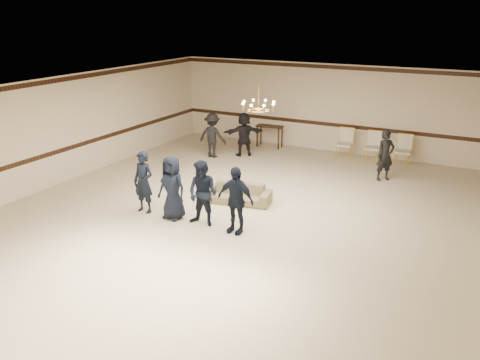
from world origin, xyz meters
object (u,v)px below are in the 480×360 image
object	(u,v)px
boy_c	(203,194)
banquet_chair_mid	(373,148)
settee	(238,193)
banquet_chair_right	(403,151)
boy_b	(172,188)
banquet_chair_left	(345,144)
adult_left	(212,136)
adult_mid	(244,134)
console_table	(270,136)
boy_a	(144,182)
boy_d	(235,200)
chandelier	(259,98)
adult_right	(385,155)

from	to	relation	value
boy_c	banquet_chair_mid	world-z (taller)	boy_c
settee	banquet_chair_right	distance (m)	6.44
boy_c	boy_b	bearing A→B (deg)	-179.80
settee	banquet_chair_left	world-z (taller)	banquet_chair_left
settee	adult_left	distance (m)	4.57
adult_mid	boy_b	bearing A→B (deg)	60.57
banquet_chair_left	console_table	world-z (taller)	banquet_chair_left
boy_c	boy_a	bearing A→B (deg)	-179.80
boy_b	boy_d	size ratio (longest dim) A/B	1.00
boy_a	boy_b	bearing A→B (deg)	2.60
boy_b	adult_mid	bearing A→B (deg)	105.18
boy_b	settee	xyz separation A→B (m)	(0.95, 1.73, -0.55)
boy_a	banquet_chair_left	size ratio (longest dim) A/B	1.55
boy_a	banquet_chair_right	xyz separation A→B (m)	(5.17, 7.25, -0.29)
boy_a	settee	bearing A→B (deg)	45.72
chandelier	banquet_chair_left	xyz separation A→B (m)	(0.87, 5.23, -2.35)
boy_a	adult_left	world-z (taller)	boy_a
chandelier	boy_d	size ratio (longest dim) A/B	0.58
adult_right	banquet_chair_left	xyz separation A→B (m)	(-1.78, 1.72, -0.26)
banquet_chair_right	boy_c	bearing A→B (deg)	-119.02
boy_a	adult_right	world-z (taller)	boy_a
chandelier	banquet_chair_right	world-z (taller)	chandelier
boy_b	adult_mid	distance (m)	6.02
adult_mid	banquet_chair_left	world-z (taller)	adult_mid
settee	boy_b	bearing A→B (deg)	-129.80
banquet_chair_left	banquet_chair_mid	size ratio (longest dim) A/B	1.00
adult_right	banquet_chair_mid	world-z (taller)	adult_right
boy_d	console_table	distance (m)	7.87
boy_b	banquet_chair_right	xyz separation A→B (m)	(4.27, 7.25, -0.29)
boy_d	boy_a	bearing A→B (deg)	-176.93
boy_a	boy_c	bearing A→B (deg)	2.60
chandelier	boy_c	world-z (taller)	chandelier
boy_d	boy_b	bearing A→B (deg)	-176.93
boy_a	boy_d	size ratio (longest dim) A/B	1.00
boy_d	adult_mid	distance (m)	6.58
adult_left	adult_mid	xyz separation A→B (m)	(0.90, 0.70, 0.00)
boy_a	adult_right	xyz separation A→B (m)	(4.95, 5.53, -0.03)
adult_right	console_table	xyz separation A→B (m)	(-4.78, 1.92, -0.37)
boy_a	settee	size ratio (longest dim) A/B	0.91
boy_c	adult_right	bearing A→B (deg)	60.54
adult_mid	adult_right	size ratio (longest dim) A/B	1.00
banquet_chair_left	banquet_chair_mid	xyz separation A→B (m)	(1.00, 0.00, 0.00)
banquet_chair_left	banquet_chair_mid	distance (m)	1.00
adult_right	banquet_chair_mid	size ratio (longest dim) A/B	1.50
adult_right	banquet_chair_left	distance (m)	2.49
banquet_chair_mid	boy_a	bearing A→B (deg)	-125.17
chandelier	boy_d	world-z (taller)	chandelier
adult_left	banquet_chair_mid	xyz separation A→B (m)	(5.22, 2.02, -0.26)
chandelier	boy_c	distance (m)	2.93
console_table	boy_d	bearing A→B (deg)	-75.55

